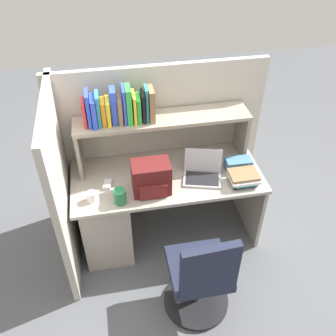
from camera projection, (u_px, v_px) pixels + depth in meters
The scene contains 14 objects.
ground_plane at pixel (167, 232), 3.65m from camera, with size 8.00×8.00×0.00m, color #595B60.
desk at pixel (124, 208), 3.34m from camera, with size 1.60×0.70×0.73m.
cubicle_partition_rear at pixel (159, 145), 3.44m from camera, with size 1.84×0.05×1.55m, color #B2ADA0.
cubicle_partition_left at pixel (63, 188), 3.00m from camera, with size 0.05×1.06×1.55m, color #B2ADA0.
overhead_hutch at pixel (162, 127), 3.11m from camera, with size 1.44×0.28×0.45m.
reference_books_on_shelf at pixel (119, 108), 2.92m from camera, with size 0.55×0.19×0.30m.
laptop at pixel (202, 172), 3.14m from camera, with size 0.37×0.33×0.22m.
backpack at pixel (151, 178), 2.96m from camera, with size 0.30×0.23×0.27m.
computer_mouse at pixel (108, 184), 3.07m from camera, with size 0.06×0.10×0.03m, color silver.
paper_cup at pixel (92, 196), 2.93m from camera, with size 0.08×0.08×0.08m, color white.
tissue_box at pixel (238, 164), 3.22m from camera, with size 0.22×0.12×0.10m, color teal.
snack_canister at pixel (120, 196), 2.90m from camera, with size 0.10×0.10×0.13m, color #26723F.
desk_book_stack at pixel (244, 178), 3.08m from camera, with size 0.24×0.19×0.10m.
office_chair at pixel (201, 279), 2.79m from camera, with size 0.52×0.52×0.93m.
Camera 1 is at (-0.43, -2.37, 2.81)m, focal length 40.41 mm.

